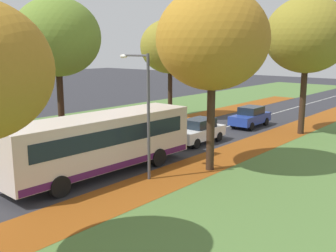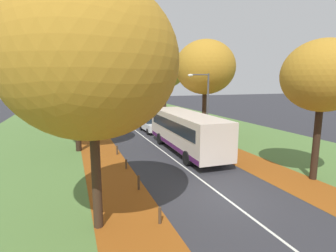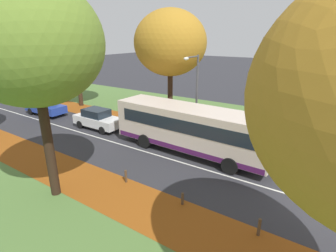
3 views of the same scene
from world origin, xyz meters
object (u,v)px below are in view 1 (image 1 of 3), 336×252
object	(u,v)px
bus	(101,141)
car_blue_following	(250,117)
tree_left_mid	(170,47)
tree_right_mid	(307,35)
tree_right_near	(213,40)
bollard_third	(5,160)
tree_left_near	(57,37)
car_white_lead	(199,131)
streetlamp_right	(143,102)
bollard_fourth	(58,147)

from	to	relation	value
bus	car_blue_following	xyz separation A→B (m)	(-0.24, 15.70, -0.89)
tree_left_mid	tree_right_mid	distance (m)	11.76
tree_right_near	bus	bearing A→B (deg)	-132.74
bollard_third	car_blue_following	size ratio (longest dim) A/B	0.14
tree_left_near	tree_right_mid	distance (m)	17.23
tree_left_near	tree_right_mid	size ratio (longest dim) A/B	0.97
tree_left_mid	car_white_lead	distance (m)	11.19
streetlamp_right	bus	xyz separation A→B (m)	(-2.06, -0.93, -2.04)
streetlamp_right	car_white_lead	xyz separation A→B (m)	(-2.22, 7.59, -2.92)
tree_left_mid	bollard_third	distance (m)	18.28
streetlamp_right	bus	world-z (taller)	streetlamp_right
car_blue_following	bollard_fourth	bearing A→B (deg)	-108.36
bollard_third	car_blue_following	distance (m)	18.80
bus	tree_right_near	bearing A→B (deg)	47.26
car_white_lead	car_blue_following	world-z (taller)	same
car_white_lead	bollard_third	bearing A→B (deg)	-114.35
tree_right_near	streetlamp_right	xyz separation A→B (m)	(-1.71, -3.15, -2.91)
tree_left_near	bollard_fourth	xyz separation A→B (m)	(2.63, -2.13, -6.57)
tree_right_near	car_blue_following	size ratio (longest dim) A/B	2.16
bollard_third	bollard_fourth	size ratio (longest dim) A/B	0.86
bollard_fourth	bus	size ratio (longest dim) A/B	0.07
streetlamp_right	car_white_lead	bearing A→B (deg)	106.33
bollard_fourth	car_blue_following	world-z (taller)	car_blue_following
car_blue_following	car_white_lead	bearing A→B (deg)	-89.46
tree_right_near	tree_left_near	bearing A→B (deg)	-175.05
tree_left_mid	tree_right_near	size ratio (longest dim) A/B	0.95
tree_right_near	streetlamp_right	distance (m)	4.62
streetlamp_right	car_blue_following	xyz separation A→B (m)	(-2.29, 14.77, -2.92)
bollard_third	bus	bearing A→B (deg)	25.47
tree_right_mid	car_blue_following	xyz separation A→B (m)	(-4.17, -0.04, -6.30)
tree_left_near	car_white_lead	size ratio (longest dim) A/B	2.26
tree_left_near	car_white_lead	xyz separation A→B (m)	(7.59, 5.44, -6.10)
streetlamp_right	bollard_fourth	bearing A→B (deg)	179.81
tree_right_near	bollard_third	size ratio (longest dim) A/B	15.30
tree_left_mid	bollard_fourth	distance (m)	15.14
streetlamp_right	car_blue_following	world-z (taller)	streetlamp_right
bus	car_white_lead	xyz separation A→B (m)	(-0.17, 8.52, -0.89)
car_blue_following	streetlamp_right	bearing A→B (deg)	-81.18
tree_right_mid	bollard_fourth	bearing A→B (deg)	-121.52
tree_right_near	car_blue_following	distance (m)	13.60
tree_left_near	bus	size ratio (longest dim) A/B	0.91
tree_right_mid	bollard_third	world-z (taller)	tree_right_mid
tree_left_mid	bollard_fourth	xyz separation A→B (m)	(2.62, -13.65, -6.01)
car_white_lead	streetlamp_right	bearing A→B (deg)	-73.67
tree_left_near	bollard_third	world-z (taller)	tree_left_near
tree_right_mid	bus	xyz separation A→B (m)	(-3.94, -15.74, -5.41)
tree_right_mid	car_blue_following	size ratio (longest dim) A/B	2.31
tree_left_near	streetlamp_right	bearing A→B (deg)	-12.38
bollard_fourth	car_white_lead	xyz separation A→B (m)	(4.96, 7.57, 0.46)
tree_left_near	tree_right_near	bearing A→B (deg)	4.95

